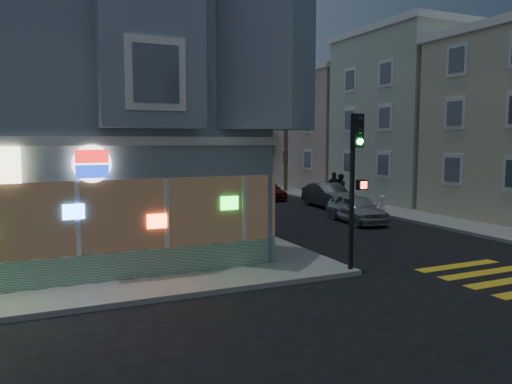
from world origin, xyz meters
TOP-DOWN VIEW (x-y plane):
  - ground at (0.00, 0.00)m, footprint 120.00×120.00m
  - sidewalk_ne at (23.00, 23.00)m, footprint 24.00×42.00m
  - corner_building at (-6.00, 10.98)m, footprint 14.60×14.60m
  - row_house_b at (19.50, 16.00)m, footprint 12.00×8.60m
  - row_house_c at (19.50, 25.00)m, footprint 12.00×8.60m
  - row_house_d at (19.50, 34.00)m, footprint 12.00×8.60m
  - utility_pole at (12.00, 24.00)m, footprint 2.20×0.30m
  - street_tree_near at (12.20, 30.00)m, footprint 3.00×3.00m
  - street_tree_far at (12.20, 38.00)m, footprint 3.00×3.00m
  - pedestrian_a at (11.30, 15.54)m, footprint 1.03×0.88m
  - pedestrian_b at (11.30, 16.17)m, footprint 1.20×0.80m
  - parked_car_a at (8.60, 10.04)m, footprint 2.13×4.23m
  - parked_car_b at (10.30, 15.24)m, footprint 1.87×4.54m
  - parked_car_c at (8.84, 20.63)m, footprint 1.99×4.17m
  - parked_car_d at (9.23, 29.87)m, footprint 2.70×4.82m
  - traffic_signal at (2.82, 2.18)m, footprint 0.55×0.52m
  - fire_hydrant at (11.63, 11.90)m, footprint 0.51×0.29m

SIDE VIEW (x-z plane):
  - ground at x=0.00m, z-range 0.00..0.00m
  - sidewalk_ne at x=23.00m, z-range 0.00..0.15m
  - parked_car_c at x=8.84m, z-range 0.00..1.17m
  - fire_hydrant at x=11.63m, z-range 0.17..1.05m
  - parked_car_d at x=9.23m, z-range 0.00..1.27m
  - parked_car_a at x=8.60m, z-range 0.00..1.38m
  - parked_car_b at x=10.30m, z-range 0.00..1.46m
  - pedestrian_a at x=11.30m, z-range 0.15..1.98m
  - pedestrian_b at x=11.30m, z-range 0.15..2.05m
  - traffic_signal at x=2.82m, z-range 0.97..5.63m
  - street_tree_near at x=12.20m, z-range 1.29..6.59m
  - street_tree_far at x=12.20m, z-range 1.29..6.59m
  - row_house_c at x=19.50m, z-range 0.15..9.15m
  - utility_pole at x=12.00m, z-range 0.30..9.30m
  - row_house_b at x=19.50m, z-range 0.15..10.65m
  - row_house_d at x=19.50m, z-range 0.15..10.65m
  - corner_building at x=-6.00m, z-range 0.12..11.52m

